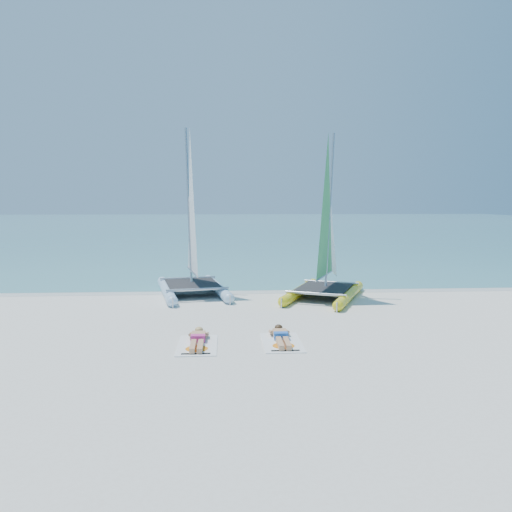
# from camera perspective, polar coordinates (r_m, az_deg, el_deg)

# --- Properties ---
(ground) EXTENTS (140.00, 140.00, 0.00)m
(ground) POSITION_cam_1_polar(r_m,az_deg,el_deg) (15.13, 2.94, -7.68)
(ground) COLOR silver
(ground) RESTS_ON ground
(sea) EXTENTS (140.00, 115.00, 0.01)m
(sea) POSITION_cam_1_polar(r_m,az_deg,el_deg) (77.69, -2.32, 3.64)
(sea) COLOR #67ACAC
(sea) RESTS_ON ground
(wet_sand_strip) EXTENTS (140.00, 1.40, 0.01)m
(wet_sand_strip) POSITION_cam_1_polar(r_m,az_deg,el_deg) (20.48, 1.20, -3.95)
(wet_sand_strip) COLOR silver
(wet_sand_strip) RESTS_ON ground
(catamaran_blue) EXTENTS (3.34, 5.39, 6.84)m
(catamaran_blue) POSITION_cam_1_polar(r_m,az_deg,el_deg) (19.70, -7.40, 1.57)
(catamaran_blue) COLOR #C2E2FF
(catamaran_blue) RESTS_ON ground
(catamaran_yellow) EXTENTS (4.02, 5.27, 6.49)m
(catamaran_yellow) POSITION_cam_1_polar(r_m,az_deg,el_deg) (19.26, 8.17, 1.47)
(catamaran_yellow) COLOR yellow
(catamaran_yellow) RESTS_ON ground
(towel_a) EXTENTS (1.00, 1.85, 0.02)m
(towel_a) POSITION_cam_1_polar(r_m,az_deg,el_deg) (12.95, -6.71, -10.09)
(towel_a) COLOR white
(towel_a) RESTS_ON ground
(sunbather_a) EXTENTS (0.37, 1.73, 0.26)m
(sunbather_a) POSITION_cam_1_polar(r_m,az_deg,el_deg) (13.10, -6.67, -9.39)
(sunbather_a) COLOR tan
(sunbather_a) RESTS_ON towel_a
(towel_b) EXTENTS (1.00, 1.85, 0.02)m
(towel_b) POSITION_cam_1_polar(r_m,az_deg,el_deg) (13.12, 2.98, -9.83)
(towel_b) COLOR white
(towel_b) RESTS_ON ground
(sunbather_b) EXTENTS (0.37, 1.73, 0.26)m
(sunbather_b) POSITION_cam_1_polar(r_m,az_deg,el_deg) (13.27, 2.89, -9.14)
(sunbather_b) COLOR tan
(sunbather_b) RESTS_ON towel_b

